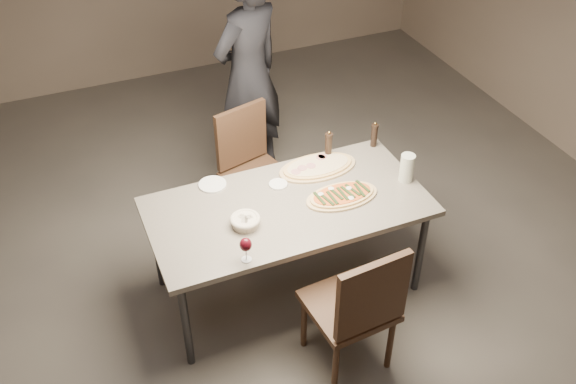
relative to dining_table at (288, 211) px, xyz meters
name	(u,v)px	position (x,y,z in m)	size (l,w,h in m)	color
room	(288,118)	(0.00, 0.00, 0.71)	(7.00, 7.00, 7.00)	#534D47
dining_table	(288,211)	(0.00, 0.00, 0.00)	(1.80, 0.90, 0.75)	slate
zucchini_pizza	(342,195)	(0.35, -0.07, 0.07)	(0.49, 0.27, 0.05)	tan
ham_pizza	(318,167)	(0.34, 0.28, 0.07)	(0.56, 0.31, 0.04)	tan
bread_basket	(245,221)	(-0.32, -0.09, 0.10)	(0.19, 0.19, 0.07)	beige
oil_dish	(278,184)	(0.02, 0.21, 0.06)	(0.12, 0.12, 0.01)	white
pepper_mill_left	(374,135)	(0.83, 0.38, 0.15)	(0.05, 0.05, 0.20)	black
pepper_mill_right	(329,145)	(0.47, 0.38, 0.16)	(0.05, 0.05, 0.21)	black
carafe	(407,168)	(0.83, -0.07, 0.16)	(0.10, 0.10, 0.20)	silver
wine_glass	(246,245)	(-0.42, -0.38, 0.17)	(0.07, 0.07, 0.16)	silver
side_plate	(212,184)	(-0.39, 0.38, 0.06)	(0.19, 0.19, 0.01)	white
chair_near	(358,305)	(0.11, -0.79, -0.13)	(0.51, 0.51, 1.00)	#412A1B
chair_far	(251,163)	(0.03, 0.80, -0.15)	(0.56, 0.56, 0.96)	#412A1B
diner	(248,75)	(0.25, 1.42, 0.24)	(0.68, 0.45, 1.86)	black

